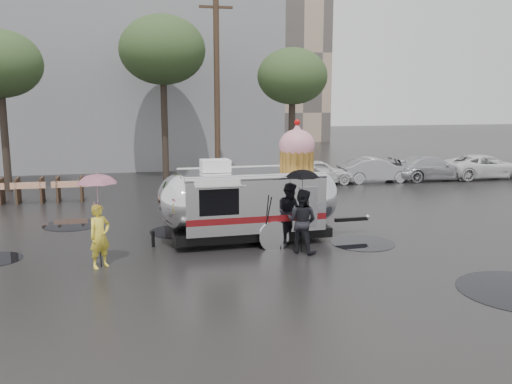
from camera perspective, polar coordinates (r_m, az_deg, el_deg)
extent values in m
plane|color=black|center=(13.18, -6.07, -8.41)|extent=(120.00, 120.00, 0.00)
cylinder|color=black|center=(17.09, -8.06, -4.11)|extent=(1.84, 1.84, 0.01)
cylinder|color=black|center=(15.91, 11.17, -5.27)|extent=(1.84, 1.84, 0.01)
cylinder|color=black|center=(18.75, -18.79, -3.29)|extent=(1.86, 1.86, 0.01)
cube|color=slate|center=(36.61, -16.90, 13.30)|extent=(22.00, 12.00, 13.00)
cylinder|color=#473323|center=(26.71, -4.14, 10.76)|extent=(0.28, 0.28, 9.00)
cube|color=#473323|center=(27.02, -4.25, 18.85)|extent=(1.60, 0.12, 0.12)
cylinder|color=#382D26|center=(26.10, -25.01, 6.41)|extent=(0.32, 0.32, 5.85)
cylinder|color=#382D26|center=(27.48, -9.63, 8.28)|extent=(0.32, 0.32, 6.75)
ellipsoid|color=#2B4220|center=(27.55, -9.82, 14.53)|extent=(4.20, 4.20, 3.30)
cylinder|color=#382D26|center=(26.50, 3.79, 6.88)|extent=(0.32, 0.32, 5.40)
ellipsoid|color=#2B4220|center=(26.47, 3.85, 12.07)|extent=(3.36, 3.36, 2.64)
cube|color=#473323|center=(23.35, -25.20, 0.07)|extent=(0.08, 0.80, 1.00)
cube|color=#473323|center=(23.22, -23.76, 0.13)|extent=(0.08, 0.80, 1.00)
cube|color=#473323|center=(23.05, -21.57, 0.21)|extent=(0.08, 0.80, 1.00)
cube|color=#E5590C|center=(22.72, -22.88, 0.63)|extent=(1.30, 0.04, 0.25)
cube|color=#473323|center=(22.96, -20.10, 0.27)|extent=(0.08, 0.80, 1.00)
cube|color=#473323|center=(22.85, -17.86, 0.35)|extent=(0.08, 0.80, 1.00)
cube|color=#E5590C|center=(22.49, -19.13, 0.78)|extent=(1.30, 0.04, 0.25)
imported|color=silver|center=(26.03, 6.46, 2.36)|extent=(4.00, 1.80, 1.40)
imported|color=#B2B2B7|center=(27.14, 12.48, 2.50)|extent=(4.00, 1.80, 1.40)
imported|color=#B2B2B7|center=(28.51, 17.98, 2.64)|extent=(4.20, 1.80, 1.44)
imported|color=silver|center=(30.12, 22.94, 2.76)|extent=(4.40, 1.90, 1.50)
cube|color=silver|center=(15.62, -0.72, -0.67)|extent=(4.01, 2.21, 1.61)
ellipsoid|color=silver|center=(16.19, 6.06, -0.34)|extent=(1.42, 2.11, 1.61)
ellipsoid|color=silver|center=(15.28, -7.90, -1.01)|extent=(1.42, 2.11, 1.61)
cube|color=black|center=(15.82, -0.71, -4.01)|extent=(4.54, 1.97, 0.27)
cylinder|color=black|center=(15.07, 1.78, -4.73)|extent=(0.63, 0.22, 0.63)
cylinder|color=black|center=(16.80, 0.02, -3.18)|extent=(0.63, 0.22, 0.63)
cylinder|color=silver|center=(14.95, 1.92, -4.69)|extent=(0.86, 0.12, 0.86)
cube|color=black|center=(16.83, 10.01, -2.84)|extent=(1.08, 0.15, 0.11)
sphere|color=silver|center=(17.04, 11.66, -2.58)|extent=(0.15, 0.15, 0.14)
cylinder|color=black|center=(15.44, -10.78, -4.89)|extent=(0.09, 0.09, 0.45)
cube|color=#610D11|center=(14.73, 0.24, -2.93)|extent=(3.93, 0.19, 0.18)
cube|color=#610D11|center=(16.67, -1.55, -1.40)|extent=(3.93, 0.19, 0.18)
cube|color=black|center=(14.38, -3.89, -1.09)|extent=(1.07, 0.07, 0.72)
cube|color=#9D9B92|center=(14.09, -3.75, 0.53)|extent=(1.27, 0.49, 0.13)
cube|color=silver|center=(15.08, 5.52, -1.63)|extent=(0.54, 0.05, 1.16)
cube|color=white|center=(15.26, -4.32, 2.79)|extent=(0.83, 0.61, 0.34)
cylinder|color=gold|center=(15.86, 4.31, 3.38)|extent=(0.97, 0.97, 0.54)
ellipsoid|color=pink|center=(15.81, 4.33, 4.93)|extent=(1.08, 1.08, 0.93)
cone|color=pink|center=(15.78, 4.35, 6.61)|extent=(0.46, 0.46, 0.36)
sphere|color=red|center=(15.77, 4.36, 7.32)|extent=(0.19, 0.19, 0.18)
imported|color=yellow|center=(13.80, -16.13, -4.48)|extent=(0.68, 0.65, 1.58)
imported|color=pink|center=(13.56, -16.37, 0.29)|extent=(1.19, 1.19, 0.81)
cylinder|color=black|center=(13.79, -16.13, -4.34)|extent=(0.02, 0.02, 1.65)
imported|color=black|center=(14.54, 4.85, -3.07)|extent=(0.93, 0.88, 1.73)
imported|color=black|center=(14.34, 4.92, 1.04)|extent=(1.09, 1.09, 0.74)
cylinder|color=black|center=(14.55, 4.85, -3.23)|extent=(0.02, 0.02, 1.65)
cylinder|color=black|center=(15.01, 2.64, -3.11)|extent=(0.10, 0.34, 1.51)
cylinder|color=black|center=(15.23, 1.12, -2.91)|extent=(0.33, 0.12, 1.51)
cylinder|color=black|center=(14.78, 1.11, -3.31)|extent=(0.26, 0.25, 1.51)
cube|color=black|center=(14.85, 1.64, -0.24)|extent=(0.15, 0.13, 0.11)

